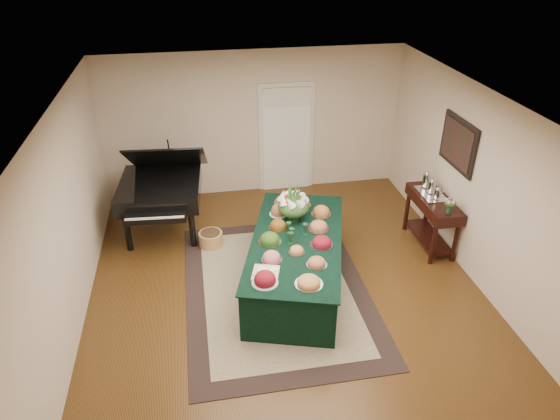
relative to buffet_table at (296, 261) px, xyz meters
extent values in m
plane|color=#311B0A|center=(-0.18, 0.03, -0.38)|extent=(6.00, 6.00, 0.00)
cube|color=black|center=(-0.31, -0.11, -0.37)|extent=(2.56, 3.58, 0.01)
cube|color=#BBAC8C|center=(-0.31, -0.11, -0.37)|extent=(2.05, 3.07, 0.01)
cube|color=silver|center=(0.42, 3.01, 0.67)|extent=(1.05, 0.04, 2.10)
cube|color=white|center=(0.42, 2.99, 0.62)|extent=(0.90, 0.06, 2.00)
cube|color=black|center=(0.00, 0.00, -0.01)|extent=(1.87, 2.80, 0.74)
cube|color=black|center=(0.00, 0.00, 0.36)|extent=(1.94, 2.88, 0.02)
cylinder|color=silver|center=(0.31, -0.20, 0.38)|extent=(0.32, 0.32, 0.01)
ellipsoid|color=maroon|center=(0.31, -0.20, 0.43)|extent=(0.26, 0.26, 0.08)
cylinder|color=silver|center=(0.13, -0.64, 0.38)|extent=(0.28, 0.28, 0.01)
ellipsoid|color=#B86A49|center=(0.13, -0.64, 0.42)|extent=(0.23, 0.23, 0.07)
cylinder|color=silver|center=(-0.06, -1.01, 0.38)|extent=(0.35, 0.35, 0.01)
ellipsoid|color=#C98848|center=(-0.06, -1.01, 0.42)|extent=(0.29, 0.29, 0.07)
cylinder|color=silver|center=(0.28, 0.93, 0.38)|extent=(0.29, 0.29, 0.01)
ellipsoid|color=brown|center=(0.28, 0.93, 0.43)|extent=(0.23, 0.23, 0.09)
cylinder|color=silver|center=(-0.38, -0.01, 0.38)|extent=(0.33, 0.33, 0.01)
ellipsoid|color=#366319|center=(-0.38, -0.01, 0.43)|extent=(0.27, 0.27, 0.10)
cylinder|color=#AEB7AD|center=(-0.13, 0.71, 0.38)|extent=(0.28, 0.28, 0.01)
ellipsoid|color=#B86A49|center=(-0.13, 0.71, 0.45)|extent=(0.23, 0.23, 0.12)
cylinder|color=silver|center=(-0.21, 0.33, 0.38)|extent=(0.28, 0.28, 0.01)
ellipsoid|color=brown|center=(-0.21, 0.33, 0.43)|extent=(0.23, 0.23, 0.09)
cylinder|color=silver|center=(-0.43, -0.43, 0.38)|extent=(0.28, 0.28, 0.01)
ellipsoid|color=#DE6F6F|center=(-0.43, -0.43, 0.43)|extent=(0.23, 0.23, 0.09)
cylinder|color=silver|center=(0.36, 0.20, 0.38)|extent=(0.31, 0.31, 0.01)
ellipsoid|color=#B86A49|center=(0.36, 0.20, 0.43)|extent=(0.26, 0.26, 0.09)
cylinder|color=silver|center=(0.50, 0.59, 0.38)|extent=(0.31, 0.31, 0.01)
ellipsoid|color=#BD6F37|center=(0.50, 0.59, 0.43)|extent=(0.25, 0.25, 0.10)
cylinder|color=#AEB7AD|center=(-0.58, -0.89, 0.38)|extent=(0.33, 0.33, 0.01)
ellipsoid|color=maroon|center=(-0.58, -0.89, 0.44)|extent=(0.27, 0.27, 0.11)
cylinder|color=silver|center=(-0.01, 1.06, 0.38)|extent=(0.27, 0.27, 0.01)
ellipsoid|color=#DE6F6F|center=(-0.01, 1.06, 0.42)|extent=(0.22, 0.22, 0.07)
cylinder|color=silver|center=(-0.07, -0.32, 0.38)|extent=(0.23, 0.23, 0.01)
ellipsoid|color=#C98848|center=(-0.07, -0.32, 0.42)|extent=(0.18, 0.18, 0.07)
cube|color=tan|center=(-0.54, -0.70, 0.38)|extent=(0.41, 0.41, 0.02)
ellipsoid|color=white|center=(-0.59, -0.65, 0.43)|extent=(0.14, 0.14, 0.08)
ellipsoid|color=white|center=(-0.45, -0.67, 0.43)|extent=(0.12, 0.12, 0.07)
cube|color=orange|center=(-0.52, -0.80, 0.42)|extent=(0.09, 0.08, 0.05)
cylinder|color=#16371F|center=(0.06, 0.52, 0.46)|extent=(0.18, 0.18, 0.18)
ellipsoid|color=#2C5622|center=(0.06, 0.52, 0.59)|extent=(0.45, 0.45, 0.30)
cylinder|color=black|center=(-2.46, 1.30, -0.06)|extent=(0.10, 0.10, 0.65)
cylinder|color=black|center=(-1.44, 1.22, -0.06)|extent=(0.10, 0.10, 0.65)
cylinder|color=black|center=(-1.86, 2.41, -0.06)|extent=(0.10, 0.10, 0.65)
cube|color=black|center=(-1.91, 1.81, 0.41)|extent=(1.39, 1.48, 0.28)
cube|color=black|center=(-1.97, 1.03, 0.32)|extent=(0.94, 0.29, 0.10)
cube|color=black|center=(-1.75, 1.95, 0.89)|extent=(1.31, 1.09, 0.72)
cylinder|color=#AA7344|center=(-1.17, 1.18, -0.26)|extent=(0.38, 0.38, 0.24)
cylinder|color=black|center=(2.14, 0.09, -0.04)|extent=(0.07, 0.07, 0.68)
cylinder|color=black|center=(2.50, 0.09, -0.04)|extent=(0.07, 0.07, 0.68)
cylinder|color=black|center=(2.14, 1.10, -0.04)|extent=(0.07, 0.07, 0.68)
cylinder|color=black|center=(2.50, 1.10, -0.04)|extent=(0.07, 0.07, 0.68)
cube|color=black|center=(2.32, 0.60, 0.39)|extent=(0.45, 1.20, 0.18)
cube|color=black|center=(2.32, 0.60, -0.23)|extent=(0.38, 1.05, 0.03)
cube|color=silver|center=(2.32, 0.73, 0.49)|extent=(0.34, 0.58, 0.02)
cylinder|color=#16371F|center=(2.32, 0.14, 0.54)|extent=(0.08, 0.08, 0.13)
ellipsoid|color=pink|center=(2.32, 0.14, 0.66)|extent=(0.19, 0.19, 0.13)
cube|color=black|center=(2.54, 0.60, 1.37)|extent=(0.04, 0.95, 0.75)
cube|color=#46121C|center=(2.52, 0.60, 1.37)|extent=(0.01, 0.82, 0.62)
camera|label=1|loc=(-1.25, -5.68, 4.19)|focal=32.00mm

